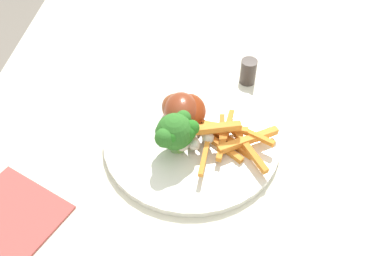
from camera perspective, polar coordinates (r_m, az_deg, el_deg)
dining_table at (r=0.78m, az=4.15°, el=-5.23°), size 1.21×0.89×0.75m
dinner_plate at (r=0.69m, az=-0.00°, el=-1.45°), size 0.29×0.29×0.01m
broccoli_floret_front at (r=0.63m, az=-2.47°, el=-0.45°), size 0.07×0.06×0.07m
broccoli_floret_middle at (r=0.63m, az=-1.60°, el=-0.56°), size 0.06×0.06×0.07m
carrot_fries_pile at (r=0.66m, az=5.35°, el=-1.35°), size 0.14×0.14×0.04m
chicken_drumstick_near at (r=0.69m, az=-1.46°, el=2.18°), size 0.12×0.07×0.05m
chicken_drumstick_far at (r=0.69m, az=-0.25°, el=2.15°), size 0.12×0.07×0.04m
chicken_drumstick_extra at (r=0.69m, az=-1.41°, el=2.26°), size 0.11×0.11×0.04m
pepper_shaker at (r=0.79m, az=7.72°, el=7.69°), size 0.03×0.03×0.05m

